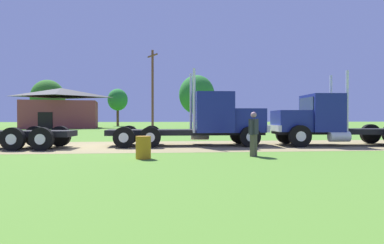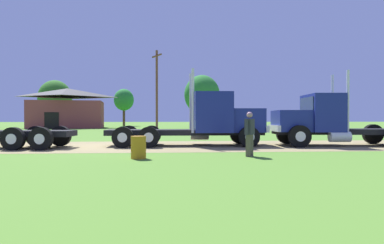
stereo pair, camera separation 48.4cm
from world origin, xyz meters
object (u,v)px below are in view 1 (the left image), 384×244
shed_building (61,109)px  steel_barrel (143,147)px  truck_foreground_white (211,120)px  truck_near_right (325,122)px  utility_pole_near (153,88)px  visitor_standing_near (254,132)px

shed_building → steel_barrel: bearing=-69.8°
truck_foreground_white → shed_building: 35.12m
truck_near_right → utility_pole_near: (-9.60, 19.81, 3.45)m
truck_near_right → steel_barrel: (-9.33, -4.92, -0.85)m
truck_near_right → shed_building: bearing=125.9°
truck_near_right → shed_building: shed_building is taller
truck_foreground_white → utility_pole_near: 19.95m
truck_foreground_white → shed_building: size_ratio=0.75×
truck_near_right → utility_pole_near: bearing=115.9°
steel_barrel → utility_pole_near: utility_pole_near is taller
visitor_standing_near → utility_pole_near: utility_pole_near is taller
visitor_standing_near → utility_pole_near: size_ratio=0.19×
truck_foreground_white → shed_building: bearing=118.3°
truck_near_right → visitor_standing_near: size_ratio=4.91×
shed_building → truck_near_right: bearing=-54.1°
truck_near_right → steel_barrel: bearing=-152.2°
steel_barrel → shed_building: shed_building is taller
truck_near_right → shed_building: size_ratio=0.76×
shed_building → utility_pole_near: 17.57m
truck_foreground_white → steel_barrel: truck_foreground_white is taller
visitor_standing_near → truck_foreground_white: bearing=99.6°
utility_pole_near → truck_near_right: bearing=-64.1°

